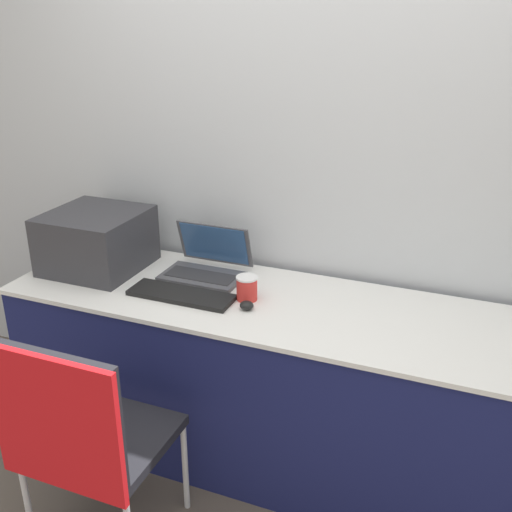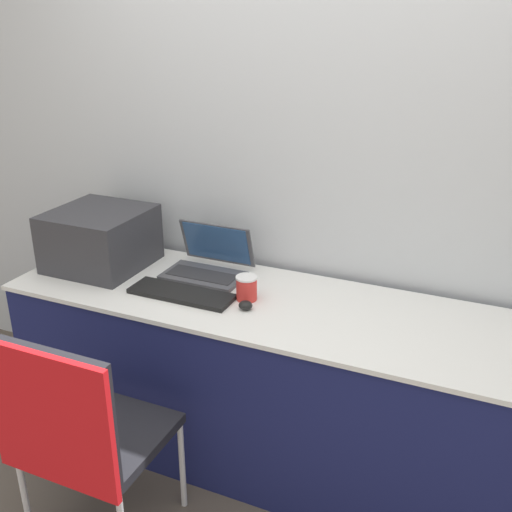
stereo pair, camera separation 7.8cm
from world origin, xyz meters
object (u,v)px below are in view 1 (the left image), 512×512
external_keyboard (181,295)px  coffee_cup (247,288)px  laptop_left (207,264)px  mouse (247,305)px  printer (96,238)px  chair (79,430)px

external_keyboard → coffee_cup: coffee_cup is taller
laptop_left → mouse: bearing=-39.9°
printer → coffee_cup: 0.78m
external_keyboard → coffee_cup: size_ratio=4.39×
coffee_cup → mouse: 0.10m
coffee_cup → external_keyboard: bearing=-162.5°
laptop_left → mouse: (0.30, -0.25, -0.03)m
printer → mouse: printer is taller
chair → mouse: bearing=61.7°
external_keyboard → laptop_left: bearing=91.0°
laptop_left → printer: bearing=-167.0°
chair → external_keyboard: bearing=85.4°
mouse → chair: size_ratio=0.06×
chair → printer: bearing=120.0°
printer → external_keyboard: size_ratio=0.93×
external_keyboard → chair: 0.70m
external_keyboard → mouse: mouse is taller
mouse → coffee_cup: bearing=111.9°
laptop_left → coffee_cup: size_ratio=3.47×
chair → coffee_cup: bearing=66.8°
laptop_left → external_keyboard: bearing=-89.0°
printer → mouse: bearing=-9.6°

